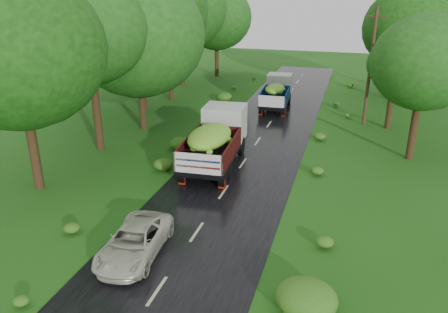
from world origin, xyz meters
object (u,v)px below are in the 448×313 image
at_px(truck_near, 217,137).
at_px(utility_pole, 370,66).
at_px(truck_far, 277,91).
at_px(car, 135,241).

relative_size(truck_near, utility_pole, 0.86).
xyz_separation_m(truck_near, truck_far, (1.09, 13.48, -0.25)).
height_order(truck_near, utility_pole, utility_pole).
bearing_deg(truck_near, utility_pole, 48.46).
xyz_separation_m(truck_near, utility_pole, (8.24, 10.59, 2.66)).
bearing_deg(utility_pole, truck_near, -111.66).
distance_m(truck_near, utility_pole, 13.68).
bearing_deg(truck_far, utility_pole, -24.77).
distance_m(truck_near, truck_far, 13.53).
xyz_separation_m(truck_near, car, (-0.26, -9.71, -1.07)).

